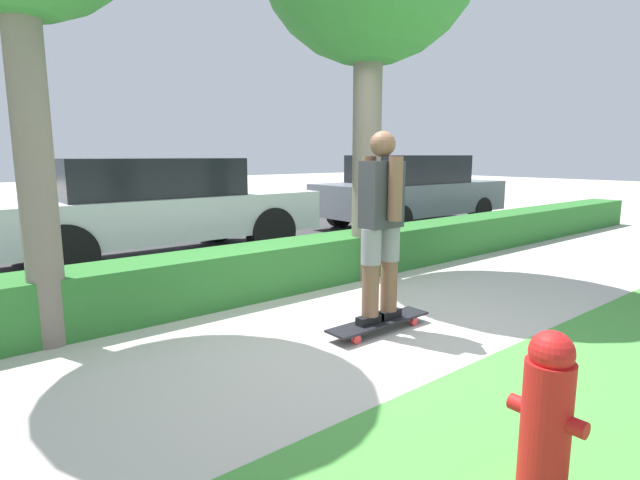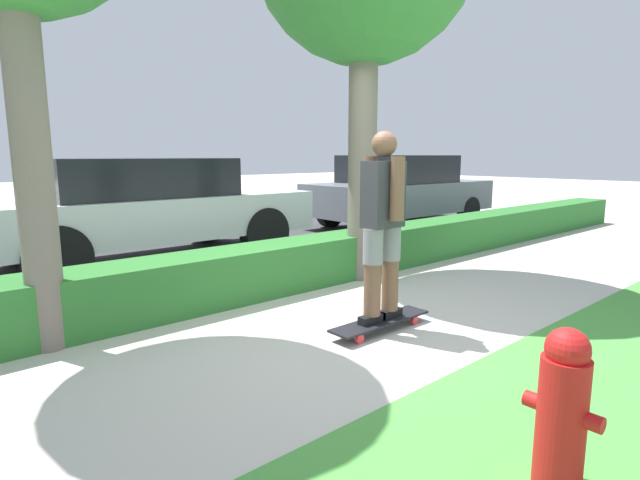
{
  "view_description": "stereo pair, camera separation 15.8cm",
  "coord_description": "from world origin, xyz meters",
  "px_view_note": "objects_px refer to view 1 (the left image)",
  "views": [
    {
      "loc": [
        -2.84,
        -2.97,
        1.52
      ],
      "look_at": [
        0.08,
        0.6,
        0.73
      ],
      "focal_mm": 28.0,
      "sensor_mm": 36.0,
      "label": 1
    },
    {
      "loc": [
        -2.96,
        -2.87,
        1.52
      ],
      "look_at": [
        0.08,
        0.6,
        0.73
      ],
      "focal_mm": 28.0,
      "sensor_mm": 36.0,
      "label": 2
    }
  ],
  "objects_px": {
    "skateboard": "(379,322)",
    "skater_person": "(381,222)",
    "parked_car_rear": "(411,190)",
    "parked_car_middle": "(152,206)",
    "fire_hydrant": "(547,413)"
  },
  "relations": [
    {
      "from": "fire_hydrant",
      "to": "parked_car_rear",
      "type": "bearing_deg",
      "value": 44.55
    },
    {
      "from": "parked_car_rear",
      "to": "fire_hydrant",
      "type": "relative_size",
      "value": 5.65
    },
    {
      "from": "skateboard",
      "to": "parked_car_middle",
      "type": "distance_m",
      "value": 4.27
    },
    {
      "from": "skateboard",
      "to": "fire_hydrant",
      "type": "bearing_deg",
      "value": -116.03
    },
    {
      "from": "skateboard",
      "to": "parked_car_middle",
      "type": "relative_size",
      "value": 0.23
    },
    {
      "from": "skateboard",
      "to": "parked_car_middle",
      "type": "xyz_separation_m",
      "value": [
        -0.37,
        4.19,
        0.71
      ]
    },
    {
      "from": "skateboard",
      "to": "skater_person",
      "type": "bearing_deg",
      "value": -26.57
    },
    {
      "from": "fire_hydrant",
      "to": "skater_person",
      "type": "bearing_deg",
      "value": 63.97
    },
    {
      "from": "skater_person",
      "to": "parked_car_middle",
      "type": "xyz_separation_m",
      "value": [
        -0.37,
        4.19,
        -0.16
      ]
    },
    {
      "from": "skater_person",
      "to": "parked_car_rear",
      "type": "height_order",
      "value": "skater_person"
    },
    {
      "from": "skateboard",
      "to": "skater_person",
      "type": "distance_m",
      "value": 0.88
    },
    {
      "from": "skateboard",
      "to": "parked_car_rear",
      "type": "bearing_deg",
      "value": 38.44
    },
    {
      "from": "skateboard",
      "to": "skater_person",
      "type": "xyz_separation_m",
      "value": [
        0.0,
        -0.0,
        0.88
      ]
    },
    {
      "from": "skateboard",
      "to": "parked_car_rear",
      "type": "relative_size",
      "value": 0.24
    },
    {
      "from": "parked_car_middle",
      "to": "parked_car_rear",
      "type": "height_order",
      "value": "parked_car_rear"
    }
  ]
}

